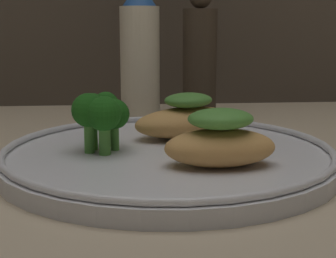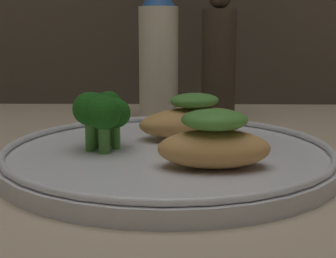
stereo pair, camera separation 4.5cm
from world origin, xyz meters
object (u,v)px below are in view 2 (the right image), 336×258
object	(u,v)px
plate	(168,155)
broccoli_bunch	(102,112)
sauce_bottle	(159,54)
pepper_grinder	(219,59)

from	to	relation	value
plate	broccoli_bunch	xyz separation A→B (cm)	(-5.88, 0.53, 3.86)
broccoli_bunch	plate	bearing A→B (deg)	-5.18
sauce_bottle	broccoli_bunch	bearing A→B (deg)	-100.29
plate	broccoli_bunch	world-z (taller)	broccoli_bunch
broccoli_bunch	sauce_bottle	xyz separation A→B (cm)	(4.25, 23.41, 3.71)
plate	sauce_bottle	xyz separation A→B (cm)	(-1.63, 23.94, 7.57)
broccoli_bunch	pepper_grinder	xyz separation A→B (cm)	(12.18, 23.41, 3.02)
sauce_bottle	pepper_grinder	xyz separation A→B (cm)	(7.93, 0.00, -0.69)
broccoli_bunch	pepper_grinder	size ratio (longest dim) A/B	0.34
broccoli_bunch	sauce_bottle	size ratio (longest dim) A/B	0.32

